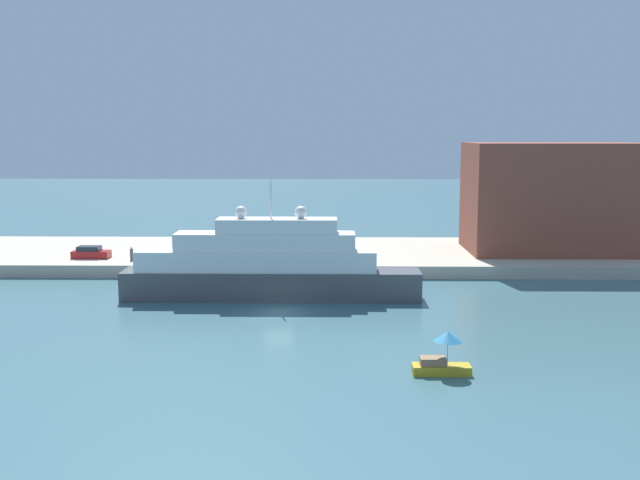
{
  "coord_description": "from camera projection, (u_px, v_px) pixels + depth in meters",
  "views": [
    {
      "loc": [
        4.77,
        -66.23,
        15.81
      ],
      "look_at": [
        3.55,
        6.0,
        5.7
      ],
      "focal_mm": 42.98,
      "sensor_mm": 36.0,
      "label": 1
    }
  ],
  "objects": [
    {
      "name": "ground",
      "position": [
        279.0,
        313.0,
        67.85
      ],
      "size": [
        400.0,
        400.0,
        0.0
      ],
      "primitive_type": "plane",
      "color": "#3D6670"
    },
    {
      "name": "quay_dock",
      "position": [
        294.0,
        255.0,
        95.27
      ],
      "size": [
        110.0,
        23.58,
        1.41
      ],
      "primitive_type": "cube",
      "color": "#B7AD99",
      "rests_on": "ground"
    },
    {
      "name": "large_yacht",
      "position": [
        267.0,
        267.0,
        73.4
      ],
      "size": [
        28.53,
        4.14,
        11.52
      ],
      "color": "#4C4C51",
      "rests_on": "ground"
    },
    {
      "name": "small_motorboat",
      "position": [
        442.0,
        356.0,
        50.49
      ],
      "size": [
        3.84,
        1.91,
        2.89
      ],
      "color": "#B7991E",
      "rests_on": "ground"
    },
    {
      "name": "harbor_building",
      "position": [
        558.0,
        197.0,
        93.31
      ],
      "size": [
        21.79,
        12.66,
        13.23
      ],
      "primitive_type": "cube",
      "color": "brown",
      "rests_on": "quay_dock"
    },
    {
      "name": "parked_car",
      "position": [
        91.0,
        253.0,
        88.87
      ],
      "size": [
        4.26,
        1.89,
        1.39
      ],
      "color": "#B21E1E",
      "rests_on": "quay_dock"
    },
    {
      "name": "person_figure",
      "position": [
        132.0,
        254.0,
        87.18
      ],
      "size": [
        0.36,
        0.36,
        1.55
      ],
      "color": "#4C4C4C",
      "rests_on": "quay_dock"
    },
    {
      "name": "mooring_bollard",
      "position": [
        302.0,
        261.0,
        84.46
      ],
      "size": [
        0.39,
        0.39,
        0.88
      ],
      "primitive_type": "cylinder",
      "color": "black",
      "rests_on": "quay_dock"
    }
  ]
}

